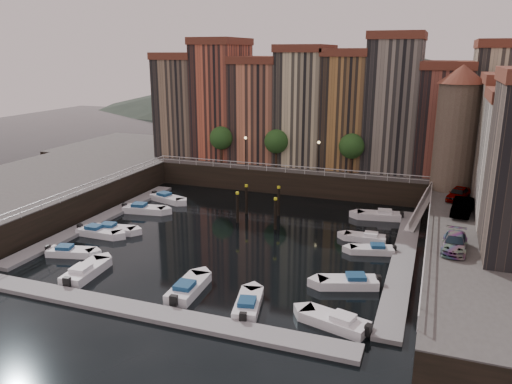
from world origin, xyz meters
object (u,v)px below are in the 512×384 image
at_px(corner_tower, 457,126).
at_px(car_b, 462,208).
at_px(car_c, 454,244).
at_px(boat_left_0, 70,252).
at_px(car_a, 458,195).
at_px(boat_left_2, 113,229).
at_px(mooring_pilings, 259,206).
at_px(gangway, 421,207).
at_px(boat_left_1, 98,232).

bearing_deg(corner_tower, car_b, -84.49).
height_order(corner_tower, car_c, corner_tower).
distance_m(car_b, car_c, 9.92).
xyz_separation_m(boat_left_0, car_a, (33.37, 20.10, 3.36)).
height_order(boat_left_2, car_a, car_a).
bearing_deg(car_a, mooring_pilings, -149.93).
bearing_deg(gangway, mooring_pilings, -164.36).
bearing_deg(boat_left_0, boat_left_2, 74.78).
distance_m(mooring_pilings, boat_left_0, 20.21).
bearing_deg(boat_left_0, gangway, 20.01).
distance_m(boat_left_0, car_b, 37.04).
relative_size(boat_left_1, boat_left_2, 1.01).
relative_size(corner_tower, boat_left_0, 2.99).
relative_size(boat_left_0, car_c, 1.03).
bearing_deg(boat_left_2, car_b, 5.37).
relative_size(boat_left_0, car_b, 0.98).
relative_size(gangway, car_b, 1.77).
bearing_deg(car_c, car_b, 89.12).
height_order(car_a, car_b, car_b).
bearing_deg(car_a, gangway, -163.79).
height_order(corner_tower, boat_left_0, corner_tower).
xyz_separation_m(corner_tower, boat_left_0, (-32.70, -24.67, -9.85)).
bearing_deg(car_b, boat_left_0, -147.59).
relative_size(boat_left_1, car_c, 1.09).
height_order(gangway, mooring_pilings, gangway).
bearing_deg(boat_left_1, car_b, 16.74).
distance_m(boat_left_2, car_a, 36.12).
distance_m(boat_left_0, boat_left_1, 5.26).
bearing_deg(boat_left_0, car_b, 10.21).
xyz_separation_m(boat_left_2, car_b, (33.49, 8.78, 3.41)).
bearing_deg(gangway, corner_tower, 57.20).
distance_m(boat_left_0, boat_left_2, 6.38).
bearing_deg(corner_tower, mooring_pilings, -154.97).
bearing_deg(car_a, boat_left_2, -140.35).
height_order(gangway, car_b, car_b).
xyz_separation_m(boat_left_0, car_b, (33.62, 15.17, 3.42)).
relative_size(corner_tower, car_b, 2.94).
height_order(mooring_pilings, car_a, car_a).
height_order(boat_left_0, boat_left_1, boat_left_1).
relative_size(gangway, car_c, 1.86).
distance_m(car_a, car_b, 4.94).
height_order(mooring_pilings, boat_left_2, mooring_pilings).
xyz_separation_m(boat_left_0, boat_left_2, (0.13, 6.38, 0.02)).
xyz_separation_m(gangway, mooring_pilings, (-16.84, -4.72, -0.27)).
bearing_deg(boat_left_1, car_c, 0.73).
distance_m(gangway, car_a, 3.99).
bearing_deg(corner_tower, boat_left_2, -150.69).
bearing_deg(corner_tower, car_c, -89.74).
xyz_separation_m(mooring_pilings, car_c, (19.82, -10.17, 2.00)).
bearing_deg(car_b, mooring_pilings, -172.66).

